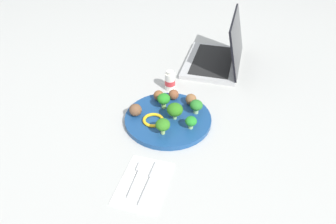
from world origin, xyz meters
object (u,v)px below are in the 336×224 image
pepper_ring_back_left (153,120)px  napkin (144,182)px  fork (138,178)px  broccoli_floret_back_right (163,125)px  knife (151,181)px  meatball_mid_right (174,95)px  broccoli_floret_center (196,106)px  broccoli_floret_front_left (164,99)px  yogurt_bottle (170,81)px  meatball_back_left (191,99)px  plate (168,119)px  meatball_back_right (135,110)px  broccoli_floret_far_rim (191,122)px  meatball_front_right (159,95)px  broccoli_floret_mid_left (174,111)px  laptop (219,56)px

pepper_ring_back_left → napkin: (-0.23, -0.06, -0.02)m
fork → broccoli_floret_back_right: bearing=-2.0°
napkin → knife: bearing=-64.7°
broccoli_floret_back_right → meatball_mid_right: (0.18, 0.03, -0.02)m
broccoli_floret_center → broccoli_floret_front_left: bearing=94.0°
broccoli_floret_center → yogurt_bottle: yogurt_bottle is taller
meatball_back_left → yogurt_bottle: size_ratio=0.50×
broccoli_floret_back_right → meatball_back_left: 0.18m
meatball_mid_right → meatball_back_left: bearing=-98.0°
plate → fork: plate is taller
broccoli_floret_front_left → meatball_back_right: 0.10m
broccoli_floret_far_rim → yogurt_bottle: (0.21, 0.14, -0.01)m
broccoli_floret_center → meatball_front_right: 0.15m
meatball_back_right → napkin: 0.27m
broccoli_floret_far_rim → broccoli_floret_mid_left: bearing=68.7°
meatball_front_right → meatball_mid_right: same height
meatball_back_right → pepper_ring_back_left: size_ratio=0.60×
broccoli_floret_mid_left → knife: (-0.25, -0.02, -0.04)m
broccoli_floret_front_left → broccoli_floret_back_right: size_ratio=1.03×
pepper_ring_back_left → napkin: bearing=-164.8°
broccoli_floret_front_left → plate: bearing=-145.2°
broccoli_floret_back_right → pepper_ring_back_left: 0.07m
knife → laptop: size_ratio=0.43×
meatball_front_right → meatball_back_left: 0.11m
broccoli_floret_front_left → meatball_back_left: (0.05, -0.08, -0.02)m
yogurt_bottle → laptop: (0.25, -0.13, 0.00)m
meatball_mid_right → broccoli_floret_far_rim: bearing=-143.0°
meatball_mid_right → yogurt_bottle: (0.08, 0.04, 0.00)m
plate → broccoli_floret_center: 0.10m
broccoli_floret_mid_left → meatball_mid_right: broccoli_floret_mid_left is taller
broccoli_floret_center → meatball_mid_right: size_ratio=1.35×
yogurt_bottle → meatball_front_right: bearing=175.8°
broccoli_floret_far_rim → broccoli_floret_front_left: bearing=57.8°
broccoli_floret_far_rim → meatball_back_left: 0.13m
broccoli_floret_mid_left → yogurt_bottle: size_ratio=0.73×
broccoli_floret_far_rim → pepper_ring_back_left: (-0.01, 0.12, -0.02)m
plate → meatball_mid_right: meatball_mid_right is taller
meatball_back_right → fork: 0.26m
fork → knife: same height
broccoli_floret_front_left → meatball_back_left: bearing=-57.6°
broccoli_floret_center → pepper_ring_back_left: (-0.09, 0.12, -0.02)m
broccoli_floret_far_rim → laptop: size_ratio=0.12×
fork → laptop: size_ratio=0.36×
meatball_back_left → meatball_mid_right: bearing=82.0°
broccoli_floret_center → pepper_ring_back_left: size_ratio=0.71×
broccoli_floret_front_left → pepper_ring_back_left: broccoli_floret_front_left is taller
meatball_back_left → yogurt_bottle: bearing=50.3°
meatball_front_right → broccoli_floret_mid_left: bearing=-135.3°
broccoli_floret_front_left → fork: bearing=-173.2°
broccoli_floret_back_right → fork: broccoli_floret_back_right is taller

